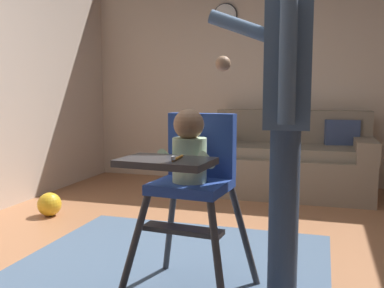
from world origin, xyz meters
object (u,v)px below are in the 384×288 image
object	(u,v)px
couch	(290,161)
adult_standing	(285,113)
high_chair	(191,168)
toy_ball	(49,204)
wall_clock	(225,16)

from	to	relation	value
couch	adult_standing	xyz separation A→B (m)	(0.15, -2.52, 0.62)
couch	adult_standing	size ratio (longest dim) A/B	0.98
high_chair	toy_ball	distance (m)	2.01
toy_ball	wall_clock	distance (m)	2.90
couch	high_chair	bearing A→B (deg)	-6.73
high_chair	adult_standing	bearing A→B (deg)	99.93
couch	high_chair	world-z (taller)	high_chair
adult_standing	wall_clock	bearing A→B (deg)	-77.07
couch	toy_ball	world-z (taller)	couch
couch	wall_clock	world-z (taller)	wall_clock
couch	toy_ball	xyz separation A→B (m)	(-1.90, -1.48, -0.23)
high_chair	couch	bearing A→B (deg)	178.45
couch	adult_standing	bearing A→B (deg)	3.38
couch	toy_ball	size ratio (longest dim) A/B	8.18
couch	high_chair	xyz separation A→B (m)	(-0.30, -2.56, 0.35)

